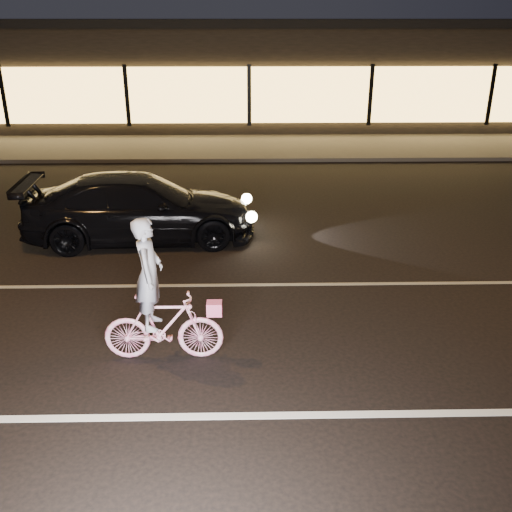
{
  "coord_description": "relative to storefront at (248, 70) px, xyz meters",
  "views": [
    {
      "loc": [
        -0.19,
        -6.86,
        4.26
      ],
      "look_at": [
        -0.04,
        0.6,
        1.13
      ],
      "focal_mm": 40.0,
      "sensor_mm": 36.0,
      "label": 1
    }
  ],
  "objects": [
    {
      "name": "cyclist",
      "position": [
        -1.32,
        -19.21,
        -1.44
      ],
      "size": [
        1.59,
        0.55,
        2.0
      ],
      "rotation": [
        0.0,
        0.0,
        1.57
      ],
      "color": "#E42D79",
      "rests_on": "ground"
    },
    {
      "name": "sedan",
      "position": [
        -2.32,
        -14.69,
        -1.47
      ],
      "size": [
        4.78,
        2.22,
        1.35
      ],
      "rotation": [
        0.0,
        0.0,
        1.64
      ],
      "color": "black",
      "rests_on": "ground"
    },
    {
      "name": "sidewalk",
      "position": [
        0.0,
        -5.97,
        -2.09
      ],
      "size": [
        30.0,
        4.0,
        0.12
      ],
      "primitive_type": "cube",
      "color": "#383533",
      "rests_on": "ground"
    },
    {
      "name": "ground",
      "position": [
        0.0,
        -18.97,
        -2.15
      ],
      "size": [
        90.0,
        90.0,
        0.0
      ],
      "primitive_type": "plane",
      "color": "black",
      "rests_on": "ground"
    },
    {
      "name": "lane_stripe_far",
      "position": [
        0.0,
        -16.97,
        -2.14
      ],
      "size": [
        60.0,
        0.1,
        0.01
      ],
      "primitive_type": "cube",
      "color": "gray",
      "rests_on": "ground"
    },
    {
      "name": "storefront",
      "position": [
        0.0,
        0.0,
        0.0
      ],
      "size": [
        25.4,
        8.42,
        4.2
      ],
      "color": "black",
      "rests_on": "ground"
    },
    {
      "name": "lane_stripe_near",
      "position": [
        0.0,
        -20.47,
        -2.14
      ],
      "size": [
        60.0,
        0.12,
        0.01
      ],
      "primitive_type": "cube",
      "color": "silver",
      "rests_on": "ground"
    }
  ]
}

